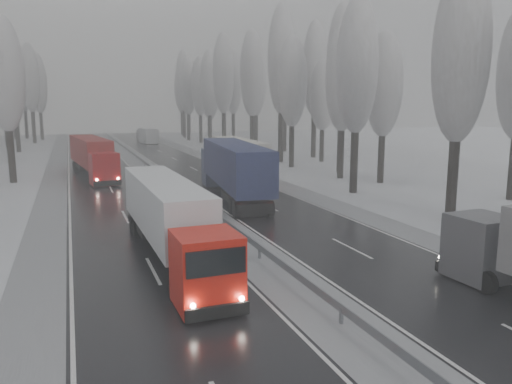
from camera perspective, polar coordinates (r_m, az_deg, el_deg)
ground at (r=15.33m, az=17.66°, el=-20.14°), size 260.00×260.00×0.00m
carriageway_right at (r=43.22m, az=-1.60°, el=-0.14°), size 7.50×200.00×0.03m
carriageway_left at (r=41.11m, az=-15.59°, el=-1.03°), size 7.50×200.00×0.03m
median_slush at (r=41.85m, az=-8.42°, el=-0.57°), size 3.00×200.00×0.04m
shoulder_right at (r=45.04m, az=4.37°, el=0.25°), size 2.40×200.00×0.04m
shoulder_left at (r=41.01m, az=-22.48°, el=-1.44°), size 2.40×200.00×0.04m
median_guardrail at (r=41.74m, az=-8.43°, el=0.21°), size 0.12×200.00×0.76m
tree_16 at (r=35.17m, az=22.38°, el=14.26°), size 3.60×3.60×16.53m
tree_18 at (r=43.95m, az=11.50°, el=13.82°), size 3.60×3.60×16.58m
tree_19 at (r=50.23m, az=14.45°, el=11.73°), size 3.60×3.60×14.57m
tree_20 at (r=52.62m, az=9.91°, el=12.59°), size 3.60×3.60×15.71m
tree_21 at (r=57.30m, az=9.87°, el=14.22°), size 3.60×3.60×18.62m
tree_22 at (r=61.49m, az=4.17°, el=12.39°), size 3.60×3.60×15.86m
tree_23 at (r=67.81m, az=7.64°, el=10.85°), size 3.60×3.60×13.55m
tree_24 at (r=66.98m, az=2.91°, el=14.72°), size 3.60×3.60×20.49m
tree_25 at (r=73.47m, az=6.74°, el=13.72°), size 3.60×3.60×19.44m
tree_26 at (r=76.28m, az=-0.47°, el=13.33°), size 3.60×3.60×18.78m
tree_27 at (r=82.62m, az=3.34°, el=12.54°), size 3.60×3.60×17.62m
tree_28 at (r=86.05m, az=-3.76°, el=13.28°), size 3.60×3.60×19.62m
tree_29 at (r=92.14m, az=0.01°, el=12.47°), size 3.60×3.60×18.11m
tree_30 at (r=95.42m, az=-5.35°, el=12.25°), size 3.60×3.60×17.86m
tree_31 at (r=100.95m, az=-2.64°, el=12.41°), size 3.60×3.60×18.58m
tree_32 at (r=102.68m, az=-6.43°, el=11.88°), size 3.60×3.60×17.33m
tree_33 at (r=107.29m, az=-5.29°, el=10.78°), size 3.60×3.60×14.33m
tree_34 at (r=109.38m, az=-7.83°, el=11.82°), size 3.60×3.60×17.63m
tree_35 at (r=115.62m, az=-3.72°, el=11.98°), size 3.60×3.60×18.25m
tree_36 at (r=119.33m, az=-8.29°, el=12.44°), size 3.60×3.60×20.23m
tree_37 at (r=124.79m, az=-5.46°, el=11.25°), size 3.60×3.60×16.37m
tree_38 at (r=129.95m, az=-8.54°, el=11.59°), size 3.60×3.60×17.97m
tree_39 at (r=134.44m, az=-7.69°, el=11.06°), size 3.60×3.60×16.19m
tree_62 at (r=54.35m, az=-26.80°, el=11.83°), size 3.60×3.60×16.04m
tree_68 at (r=79.86m, az=-26.81°, el=11.16°), size 3.60×3.60×16.65m
tree_70 at (r=89.88m, az=-25.98°, el=11.15°), size 3.60×3.60×17.09m
tree_72 at (r=99.39m, az=-26.94°, el=10.13°), size 3.60×3.60×15.11m
tree_74 at (r=109.92m, az=-24.42°, el=11.72°), size 3.60×3.60×19.68m
tree_76 at (r=119.21m, az=-23.60°, el=11.22°), size 3.60×3.60×18.55m
tree_77 at (r=123.51m, az=-26.05°, el=9.72°), size 3.60×3.60×14.32m
tree_78 at (r=126.01m, az=-25.09°, el=11.29°), size 3.60×3.60×19.55m
tree_79 at (r=130.17m, az=-26.14°, el=10.44°), size 3.60×3.60×17.07m
truck_blue_box at (r=40.26m, az=-2.72°, el=2.93°), size 4.76×18.01×4.58m
truck_cream_box at (r=53.10m, az=-2.30°, el=4.28°), size 3.02×15.81×4.04m
box_truck_distant at (r=101.76m, az=-12.34°, el=6.30°), size 3.36×8.37×3.04m
truck_red_white at (r=24.89m, az=-9.91°, el=-2.60°), size 2.60×14.96×3.83m
truck_red_red at (r=55.54m, az=-18.22°, el=4.09°), size 4.31×16.16×4.11m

